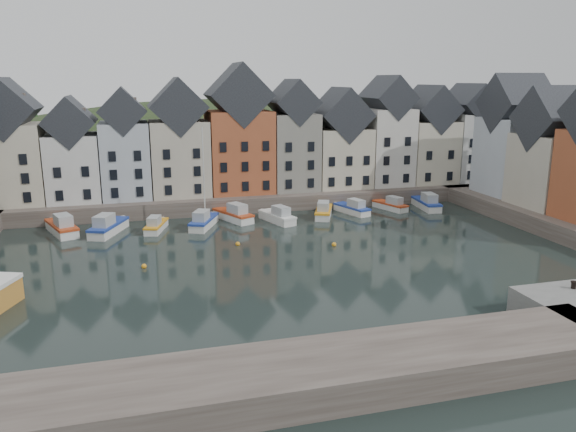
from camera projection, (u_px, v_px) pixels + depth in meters
name	position (u px, v px, depth m)	size (l,w,h in m)	color
ground	(293.00, 265.00, 54.40)	(260.00, 260.00, 0.00)	black
far_quay	(237.00, 195.00, 82.25)	(90.00, 16.00, 2.00)	#433A34
near_wall	(229.00, 387.00, 30.98)	(50.00, 6.00, 2.00)	#433A34
hillside	(216.00, 263.00, 111.11)	(153.60, 70.40, 64.00)	#1E2F17
far_terrace	(261.00, 142.00, 79.33)	(72.37, 8.16, 17.78)	beige
right_terrace	(556.00, 151.00, 69.13)	(8.30, 24.25, 16.36)	#ABB4BD
mooring_buoys	(242.00, 251.00, 58.32)	(20.50, 5.50, 0.50)	orange
boat_a	(62.00, 227.00, 65.11)	(4.50, 7.33, 2.69)	silver
boat_b	(108.00, 227.00, 65.19)	(4.69, 7.32, 2.70)	silver
boat_c	(156.00, 226.00, 66.49)	(3.21, 5.68, 2.08)	silver
boat_d	(203.00, 221.00, 68.01)	(4.42, 6.65, 12.23)	silver
boat_e	(234.00, 215.00, 71.29)	(4.59, 6.91, 2.55)	silver
boat_f	(278.00, 217.00, 70.55)	(3.77, 6.46, 2.37)	silver
boat_g	(324.00, 212.00, 73.28)	(4.15, 6.43, 2.37)	silver
boat_h	(353.00, 209.00, 75.12)	(3.56, 6.09, 2.23)	silver
boat_i	(391.00, 205.00, 77.27)	(3.46, 5.78, 2.12)	silver
boat_j	(427.00, 203.00, 77.86)	(2.84, 6.80, 2.53)	silver
mooring_bollard	(574.00, 285.00, 42.76)	(0.48, 0.48, 0.56)	black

